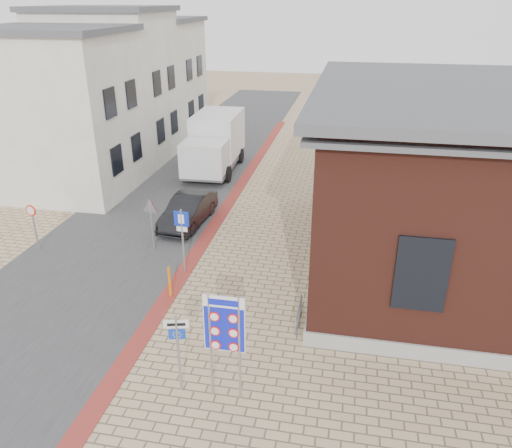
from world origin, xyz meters
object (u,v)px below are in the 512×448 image
Objects in this scene: essen_sign at (178,342)px; parking_sign at (182,230)px; bollard at (170,282)px; sedan at (188,210)px; box_truck at (215,143)px; border_sign at (224,326)px.

parking_sign is (-1.91, 6.00, 0.21)m from essen_sign.
bollard is at bearing -85.36° from parking_sign.
parking_sign is (1.23, -4.28, 1.09)m from sedan.
sedan is at bearing -84.92° from box_truck.
border_sign is 5.55m from bollard.
essen_sign is 2.07× the size of bollard.
essen_sign is at bearing 179.75° from border_sign.
box_truck is 2.67× the size of essen_sign.
essen_sign is at bearing -66.66° from bollard.
box_truck is at bearing 102.69° from parking_sign.
essen_sign reaches higher than sedan.
border_sign is (5.27, -18.19, 0.53)m from box_truck.
box_truck reaches higher than sedan.
essen_sign is at bearing -78.83° from box_truck.
box_truck is 12.37m from parking_sign.
box_truck reaches higher than bollard.
bollard is at bearing 99.94° from essen_sign.
parking_sign reaches higher than bollard.
parking_sign reaches higher than sedan.
parking_sign is at bearing 117.48° from border_sign.
border_sign is at bearing -62.42° from sedan.
sedan is at bearing 102.14° from bollard.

